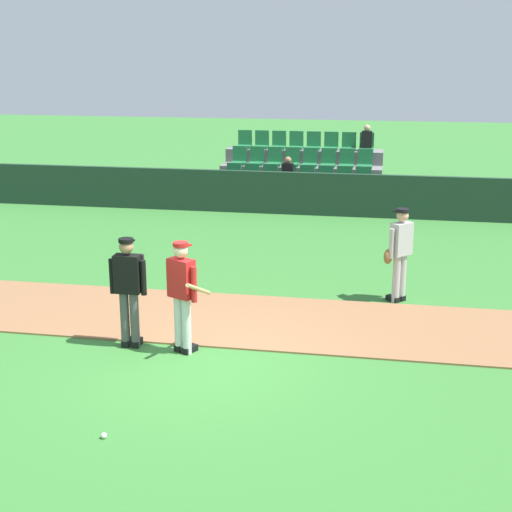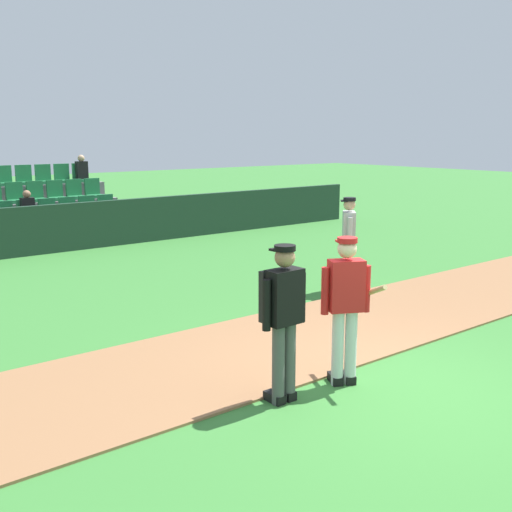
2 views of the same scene
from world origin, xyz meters
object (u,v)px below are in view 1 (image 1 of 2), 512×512
at_px(batter_red_jersey, 182,293).
at_px(baseball, 104,436).
at_px(runner_grey_jersey, 400,251).
at_px(umpire_home_plate, 129,286).

bearing_deg(batter_red_jersey, baseball, -94.83).
relative_size(runner_grey_jersey, baseball, 23.78).
relative_size(batter_red_jersey, runner_grey_jersey, 1.00).
distance_m(batter_red_jersey, umpire_home_plate, 0.89).
height_order(batter_red_jersey, runner_grey_jersey, same).
height_order(umpire_home_plate, baseball, umpire_home_plate).
distance_m(batter_red_jersey, runner_grey_jersey, 4.44).
xyz_separation_m(batter_red_jersey, baseball, (-0.23, -2.72, -0.93)).
xyz_separation_m(umpire_home_plate, baseball, (0.65, -2.81, -0.96)).
relative_size(umpire_home_plate, baseball, 23.78).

